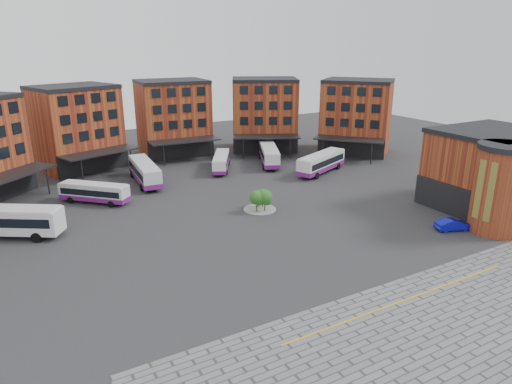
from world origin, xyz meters
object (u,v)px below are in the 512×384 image
bus_a (6,220)px  bus_c (145,172)px  bus_d (221,162)px  blue_car (453,225)px  tree_island (262,198)px  bus_e (269,154)px  bus_b (94,192)px  bus_f (321,162)px

bus_a → bus_c: 23.92m
bus_a → bus_d: (34.00, 14.12, -0.58)m
blue_car → tree_island: bearing=64.3°
bus_d → bus_e: 9.51m
bus_a → bus_c: (20.02, 13.09, -0.24)m
tree_island → bus_b: bearing=142.8°
bus_d → bus_f: (14.36, -10.03, 0.29)m
bus_b → bus_f: (37.27, -3.14, 0.30)m
bus_a → bus_b: (11.09, 7.23, -0.59)m
bus_c → bus_e: bearing=5.4°
bus_b → bus_c: size_ratio=0.71×
bus_c → bus_f: 29.73m
tree_island → blue_car: (16.83, -17.00, -1.05)m
bus_b → bus_c: (8.94, 5.86, 0.35)m
bus_b → bus_f: bus_f is taller
tree_island → bus_c: bus_c is taller
blue_car → bus_d: bearing=38.2°
bus_f → blue_car: 28.27m
bus_a → bus_c: size_ratio=0.98×
bus_b → bus_e: bus_e is taller
bus_b → tree_island: bearing=-83.2°
bus_f → bus_d: bearing=-148.5°
bus_c → bus_d: (13.97, 1.03, -0.34)m
bus_a → blue_car: size_ratio=2.85×
bus_c → bus_e: size_ratio=1.04×
bus_c → bus_e: (23.45, 0.40, -0.05)m
bus_f → blue_car: size_ratio=2.82×
blue_car → bus_a: bearing=82.4°
bus_f → bus_b: bearing=-118.4°
bus_a → blue_car: bearing=-84.8°
bus_b → blue_car: bearing=-87.2°
bus_c → bus_f: (28.33, -9.00, -0.05)m
tree_island → bus_f: (18.37, 11.21, 0.08)m
bus_d → blue_car: bus_d is taller
bus_e → blue_car: bearing=-59.7°
bus_d → bus_f: bearing=-5.5°
bus_a → bus_c: bus_a is taller
bus_f → bus_e: bearing=-176.1°
blue_car → bus_f: bearing=16.5°
tree_island → bus_d: tree_island is taller
bus_c → blue_car: bearing=-49.8°
bus_e → bus_b: bearing=-143.8°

